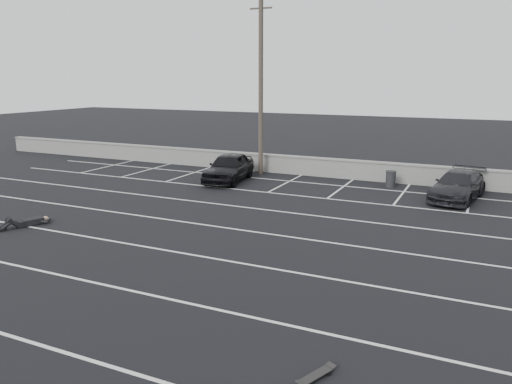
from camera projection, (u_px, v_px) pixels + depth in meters
The scene contains 9 objects.
ground at pixel (210, 258), 15.50m from camera, with size 120.00×120.00×0.00m, color black.
seawall at pixel (337, 168), 27.74m from camera, with size 50.00×0.45×1.06m.
stall_lines at pixel (265, 221), 19.42m from camera, with size 36.00×20.05×0.01m.
car_left at pixel (229, 167), 26.79m from camera, with size 1.79×4.45×1.51m, color black.
car_right at pixel (458, 186), 22.80m from camera, with size 1.80×4.44×1.29m, color black.
utility_pole at pixel (261, 87), 27.80m from camera, with size 1.30×0.26×9.75m.
trash_bin at pixel (391, 179), 25.42m from camera, with size 0.72×0.72×0.83m.
person at pixel (32, 219), 18.95m from camera, with size 1.69×2.54×0.47m, color black, non-canonical shape.
skateboard at pixel (316, 375), 9.28m from camera, with size 0.50×0.80×0.09m.
Camera 1 is at (7.46, -12.67, 5.49)m, focal length 35.00 mm.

